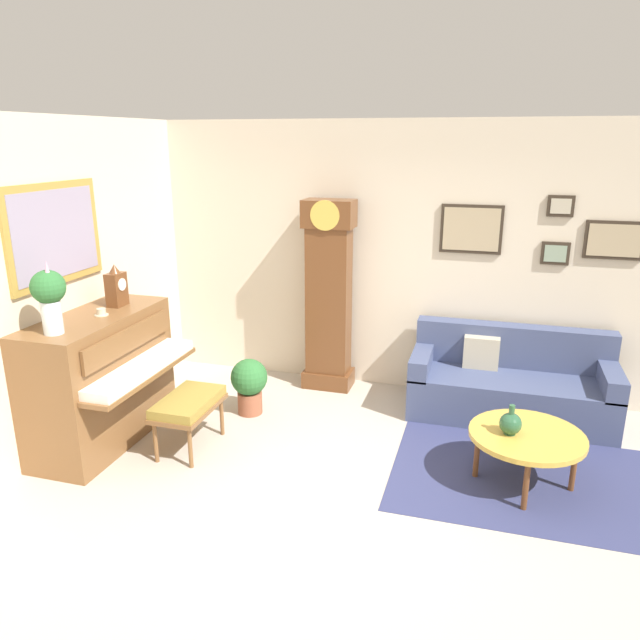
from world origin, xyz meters
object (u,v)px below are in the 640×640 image
at_px(coffee_table, 527,437).
at_px(flower_vase, 49,294).
at_px(green_jug, 511,423).
at_px(piano_bench, 189,405).
at_px(potted_plant, 249,383).
at_px(teacup, 101,313).
at_px(grandfather_clock, 329,301).
at_px(mantel_clock, 116,287).
at_px(couch, 510,384).
at_px(piano, 102,378).

height_order(coffee_table, flower_vase, flower_vase).
distance_m(flower_vase, green_jug, 3.65).
distance_m(piano_bench, potted_plant, 0.83).
bearing_deg(teacup, piano_bench, 3.58).
height_order(grandfather_clock, flower_vase, grandfather_clock).
bearing_deg(mantel_clock, teacup, -81.71).
bearing_deg(teacup, flower_vase, -94.87).
distance_m(grandfather_clock, flower_vase, 2.79).
bearing_deg(mantel_clock, potted_plant, 27.51).
distance_m(couch, green_jug, 1.33).
bearing_deg(green_jug, coffee_table, 17.57).
relative_size(flower_vase, green_jug, 2.42).
bearing_deg(piano, flower_vase, -89.87).
bearing_deg(piano, teacup, 28.35).
bearing_deg(green_jug, piano_bench, -176.25).
bearing_deg(green_jug, potted_plant, 165.72).
bearing_deg(coffee_table, potted_plant, 167.33).
bearing_deg(piano_bench, potted_plant, 73.68).
bearing_deg(coffee_table, grandfather_clock, 143.95).
height_order(couch, teacup, teacup).
bearing_deg(coffee_table, mantel_clock, 179.30).
bearing_deg(piano, couch, 24.22).
distance_m(piano_bench, coffee_table, 2.79).
distance_m(piano, teacup, 0.60).
distance_m(couch, teacup, 3.85).
bearing_deg(piano, mantel_clock, 89.72).
xyz_separation_m(coffee_table, green_jug, (-0.13, -0.04, 0.12)).
height_order(grandfather_clock, mantel_clock, grandfather_clock).
xyz_separation_m(mantel_clock, green_jug, (3.44, -0.09, -0.82)).
distance_m(grandfather_clock, couch, 2.01).
height_order(piano_bench, grandfather_clock, grandfather_clock).
height_order(teacup, potted_plant, teacup).
bearing_deg(teacup, coffee_table, 4.25).
bearing_deg(flower_vase, teacup, 85.13).
bearing_deg(piano, piano_bench, 5.16).
xyz_separation_m(piano, grandfather_clock, (1.58, 1.74, 0.37)).
bearing_deg(grandfather_clock, couch, -5.29).
bearing_deg(grandfather_clock, mantel_clock, -138.34).
bearing_deg(potted_plant, grandfather_clock, 57.32).
height_order(mantel_clock, green_jug, mantel_clock).
relative_size(piano_bench, grandfather_clock, 0.34).
bearing_deg(couch, mantel_clock, -160.47).
relative_size(flower_vase, potted_plant, 1.04).
height_order(teacup, green_jug, teacup).
height_order(piano, mantel_clock, mantel_clock).
distance_m(piano, couch, 3.81).
bearing_deg(grandfather_clock, flower_vase, -125.21).
bearing_deg(coffee_table, couch, 94.55).
bearing_deg(couch, coffee_table, -85.45).
xyz_separation_m(grandfather_clock, coffee_table, (1.99, -1.45, -0.56)).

